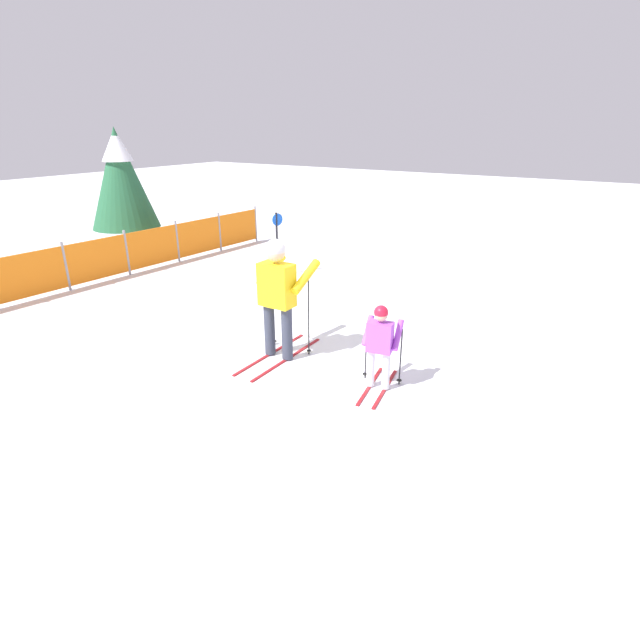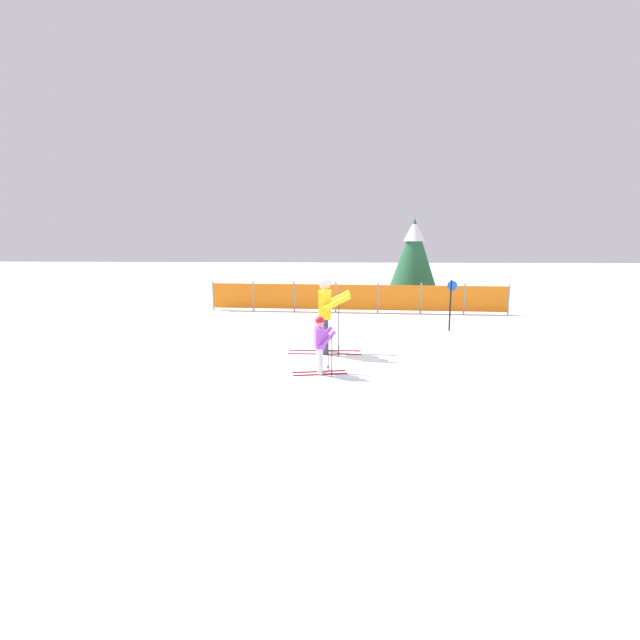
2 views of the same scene
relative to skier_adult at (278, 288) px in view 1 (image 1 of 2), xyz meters
name	(u,v)px [view 1 (image 1 of 2)]	position (x,y,z in m)	size (l,w,h in m)	color
ground_plane	(296,358)	(0.07, -0.24, -1.11)	(60.00, 60.00, 0.00)	white
skier_adult	(278,288)	(0.00, 0.00, 0.00)	(1.74, 0.77, 1.84)	maroon
skier_child	(380,341)	(-0.08, -1.71, -0.41)	(1.15, 0.56, 1.19)	maroon
safety_fence	(98,259)	(0.94, 5.74, -0.58)	(10.35, 0.69, 1.05)	gray
conifer_far	(120,177)	(3.13, 7.51, 0.92)	(1.77, 1.77, 3.28)	#4C3823
trail_marker	(277,237)	(3.50, 2.66, -0.20)	(0.27, 0.10, 1.47)	black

